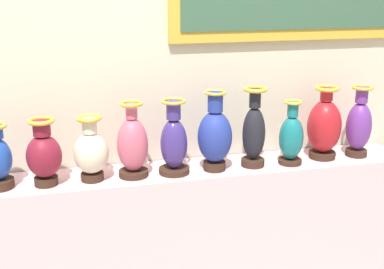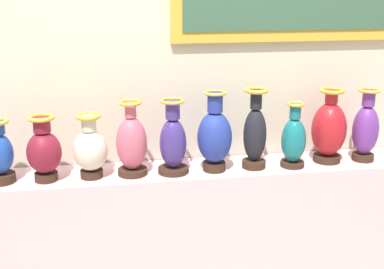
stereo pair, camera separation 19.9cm
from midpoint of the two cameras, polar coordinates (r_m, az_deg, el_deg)
name	(u,v)px [view 1 (the left image)]	position (r m, az deg, el deg)	size (l,w,h in m)	color
display_shelf	(192,240)	(2.88, -2.02, -11.77)	(2.42, 0.33, 0.85)	beige
back_wall	(185,45)	(2.77, -2.88, 10.04)	(4.52, 0.14, 2.93)	beige
vase_burgundy	(44,155)	(2.57, -18.48, -2.18)	(0.17, 0.17, 0.34)	#382319
vase_ivory	(91,152)	(2.57, -13.49, -1.93)	(0.17, 0.17, 0.33)	#382319
vase_rose	(133,145)	(2.58, -8.91, -1.20)	(0.16, 0.16, 0.39)	#382319
vase_indigo	(174,143)	(2.60, -4.25, -0.94)	(0.16, 0.16, 0.39)	#382319
vase_cobalt	(215,136)	(2.63, 0.42, -0.17)	(0.18, 0.18, 0.42)	#382319
vase_onyx	(254,132)	(2.70, 4.89, 0.28)	(0.13, 0.13, 0.43)	#382319
vase_teal	(291,137)	(2.77, 9.10, -0.35)	(0.13, 0.13, 0.35)	#382319
vase_crimson	(324,126)	(2.88, 12.76, 0.88)	(0.19, 0.19, 0.41)	#382319
vase_violet	(359,125)	(2.97, 16.47, 0.98)	(0.14, 0.14, 0.40)	#382319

